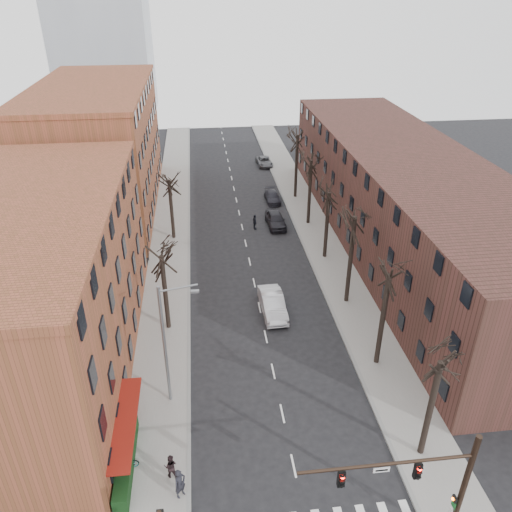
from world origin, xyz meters
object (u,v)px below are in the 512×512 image
object	(u,v)px
parked_car_near	(276,219)
pedestrian_a	(180,484)
parked_car_mid	(272,197)
bicycle	(124,463)
silver_sedan	(273,304)

from	to	relation	value
parked_car_near	pedestrian_a	distance (m)	34.61
parked_car_mid	bicycle	distance (m)	40.69
silver_sedan	parked_car_near	size ratio (longest dim) A/B	1.08
silver_sedan	bicycle	size ratio (longest dim) A/B	3.20
silver_sedan	parked_car_near	bearing A→B (deg)	78.17
parked_car_mid	bicycle	world-z (taller)	parked_car_mid
parked_car_near	bicycle	distance (m)	33.77
parked_car_near	bicycle	size ratio (longest dim) A/B	2.97
parked_car_mid	pedestrian_a	distance (m)	41.69
parked_car_near	silver_sedan	bearing A→B (deg)	-102.18
parked_car_near	bicycle	xyz separation A→B (m)	(-13.40, -31.00, -0.24)
parked_car_near	parked_car_mid	size ratio (longest dim) A/B	1.14
pedestrian_a	bicycle	world-z (taller)	pedestrian_a
parked_car_near	parked_car_mid	world-z (taller)	parked_car_near
bicycle	silver_sedan	bearing A→B (deg)	-42.78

